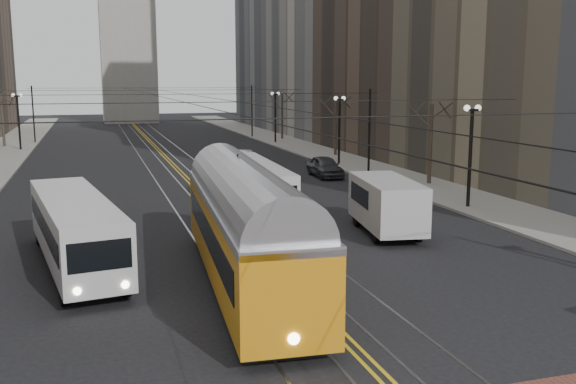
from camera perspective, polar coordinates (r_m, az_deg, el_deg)
ground at (r=16.43m, az=8.76°, el=-16.31°), size 260.00×260.00×0.00m
sidewalk_right at (r=62.49m, az=3.29°, el=3.34°), size 5.00×140.00×0.15m
streetcar_rails at (r=59.03m, az=-10.51°, el=2.73°), size 4.80×130.00×0.02m
centre_lines at (r=59.03m, az=-10.51°, el=2.73°), size 0.42×130.00×0.01m
lamp_posts at (r=42.71m, az=-8.10°, el=3.87°), size 27.60×57.20×5.60m
street_trees at (r=49.11m, az=-9.30°, el=4.62°), size 31.68×53.28×5.60m
trolley_wires at (r=48.62m, az=-9.26°, el=5.72°), size 25.96×120.00×6.60m
transit_bus at (r=26.26m, az=-18.38°, el=-3.46°), size 3.98×11.26×2.76m
streetcar at (r=22.81m, az=-3.80°, el=-4.13°), size 3.63×14.58×3.40m
rear_bus at (r=35.27m, az=-3.06°, el=0.37°), size 2.67×10.66×2.76m
cargo_van at (r=30.74m, az=8.73°, el=-1.31°), size 3.15×6.18×2.61m
sedan_grey at (r=48.53m, az=3.30°, el=2.28°), size 2.00×4.67×1.57m
sedan_silver at (r=51.62m, az=-4.17°, el=2.79°), size 2.32×5.24×1.67m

